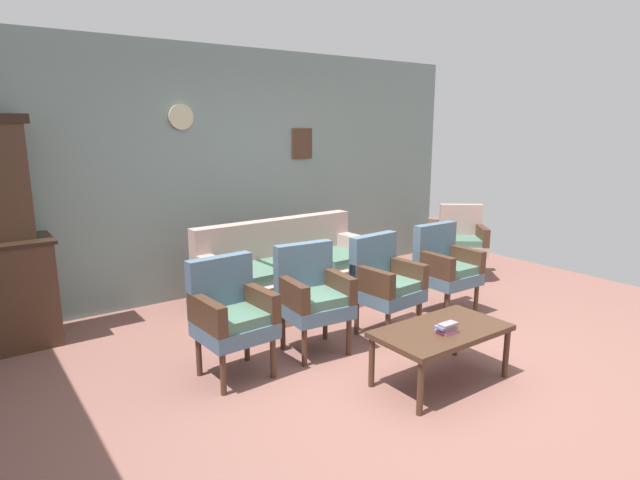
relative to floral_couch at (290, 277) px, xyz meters
The scene contains 11 objects.
ground_plane 1.70m from the floral_couch, 94.20° to the right, with size 7.68×7.68×0.00m, color #84564C.
wall_back_with_decor 1.41m from the floral_couch, 97.15° to the left, with size 6.40×0.09×2.70m.
floral_couch is the anchor object (origin of this frame).
armchair_row_middle 1.55m from the floral_couch, 139.17° to the right, with size 0.54×0.52×0.90m.
armchair_near_cabinet 1.09m from the floral_couch, 112.63° to the right, with size 0.56×0.54×0.90m.
armchair_near_couch_end 1.14m from the floral_couch, 73.23° to the right, with size 0.56×0.53×0.90m.
armchair_by_doorway 1.58m from the floral_couch, 41.52° to the right, with size 0.53×0.50×0.90m.
wingback_chair_by_fireplace 2.36m from the floral_couch, ahead, with size 0.71×0.71×0.90m.
coffee_table 2.02m from the floral_couch, 89.30° to the right, with size 1.00×0.56×0.42m.
book_stack_on_table 2.09m from the floral_couch, 90.34° to the right, with size 0.16×0.11×0.08m.
floor_vase_by_wall 2.77m from the floral_couch, 10.11° to the left, with size 0.23×0.23×0.60m, color brown.
Camera 1 is at (-2.68, -2.75, 1.87)m, focal length 29.48 mm.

